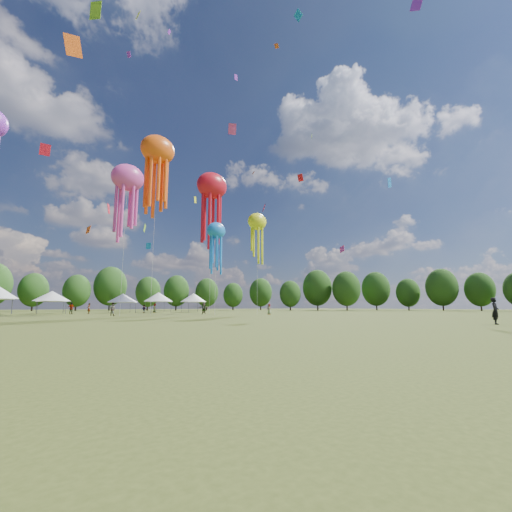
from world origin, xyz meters
TOP-DOWN VIEW (x-y plane):
  - ground at (0.00, 0.00)m, footprint 300.00×300.00m
  - observer_main at (9.14, -1.52)m, footprint 0.75×0.59m
  - spectator_near at (-7.73, 34.46)m, footprint 1.05×1.02m
  - spectators_far at (3.73, 46.04)m, footprint 26.07×28.62m
  - festival_tents at (-3.46, 55.33)m, footprint 39.25×9.98m
  - show_kites at (-1.30, 39.99)m, footprint 40.37×16.41m
  - small_kites at (0.24, 42.87)m, footprint 75.56×60.90m
  - treeline at (-3.87, 62.51)m, footprint 201.57×95.24m

SIDE VIEW (x-z plane):
  - ground at x=0.00m, z-range 0.00..0.00m
  - spectator_near at x=-7.73m, z-range 0.00..1.70m
  - spectators_far at x=3.73m, z-range -0.05..1.81m
  - observer_main at x=9.14m, z-range 0.00..1.80m
  - festival_tents at x=-3.46m, z-range 0.90..5.18m
  - treeline at x=-3.87m, z-range -0.17..13.26m
  - show_kites at x=-1.30m, z-range 6.39..33.85m
  - small_kites at x=0.24m, z-range 6.34..52.50m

